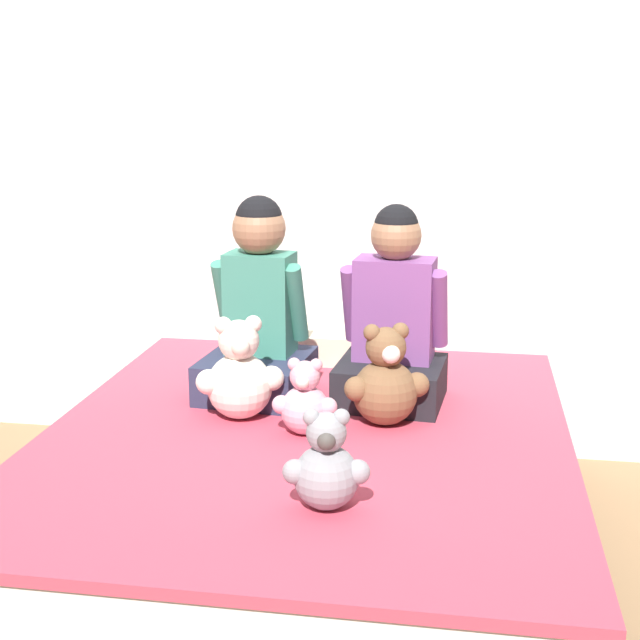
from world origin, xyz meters
The scene contains 10 objects.
ground_plane centered at (0.00, 0.00, 0.00)m, with size 14.00×14.00×0.00m, color #93704C.
wall_behind_bed centered at (0.00, 1.05, 1.25)m, with size 8.00×0.06×2.50m.
bed centered at (0.00, 0.00, 0.23)m, with size 1.57×1.86×0.46m.
child_on_left centered at (-0.22, 0.32, 0.73)m, with size 0.37×0.39×0.66m.
child_on_right centered at (0.23, 0.32, 0.72)m, with size 0.36×0.34×0.64m.
teddy_bear_held_by_left_child centered at (-0.22, 0.07, 0.60)m, with size 0.26×0.20×0.32m.
teddy_bear_held_by_right_child centered at (0.23, 0.09, 0.59)m, with size 0.25×0.20×0.32m.
teddy_bear_between_children centered at (0.00, -0.03, 0.56)m, with size 0.19×0.15×0.23m.
teddy_bear_at_foot_of_bed centered at (0.14, -0.51, 0.57)m, with size 0.21×0.16×0.25m.
pillow_at_headboard centered at (0.00, 0.76, 0.52)m, with size 0.59×0.28×0.11m.
Camera 1 is at (0.45, -2.47, 1.44)m, focal length 50.00 mm.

